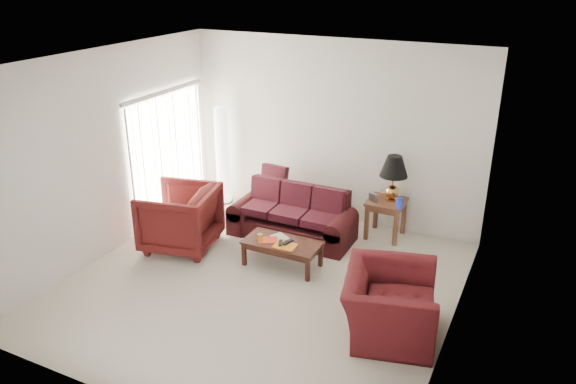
% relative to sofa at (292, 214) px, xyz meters
% --- Properties ---
extents(floor, '(5.00, 5.00, 0.00)m').
position_rel_sofa_xyz_m(floor, '(0.24, -1.47, -0.40)').
color(floor, beige).
rests_on(floor, ground).
extents(blinds, '(0.10, 2.00, 2.16)m').
position_rel_sofa_xyz_m(blinds, '(-2.18, -0.17, 0.68)').
color(blinds, silver).
rests_on(blinds, ground).
extents(sofa, '(2.00, 0.95, 0.80)m').
position_rel_sofa_xyz_m(sofa, '(0.00, 0.00, 0.00)').
color(sofa, black).
rests_on(sofa, ground).
extents(throw_pillow, '(0.47, 0.26, 0.48)m').
position_rel_sofa_xyz_m(throw_pillow, '(-0.62, 0.60, 0.28)').
color(throw_pillow, black).
rests_on(throw_pillow, sofa).
extents(end_table, '(0.60, 0.60, 0.62)m').
position_rel_sofa_xyz_m(end_table, '(1.32, 0.68, -0.09)').
color(end_table, '#50281B').
rests_on(end_table, ground).
extents(table_lamp, '(0.57, 0.57, 0.73)m').
position_rel_sofa_xyz_m(table_lamp, '(1.38, 0.73, 0.58)').
color(table_lamp, '#B47538').
rests_on(table_lamp, end_table).
extents(clock, '(0.15, 0.10, 0.14)m').
position_rel_sofa_xyz_m(clock, '(1.14, 0.53, 0.29)').
color(clock, silver).
rests_on(clock, end_table).
extents(blue_canister, '(0.11, 0.11, 0.17)m').
position_rel_sofa_xyz_m(blue_canister, '(1.57, 0.47, 0.30)').
color(blue_canister, '#1A2BAB').
rests_on(blue_canister, end_table).
extents(picture_frame, '(0.16, 0.18, 0.05)m').
position_rel_sofa_xyz_m(picture_frame, '(1.21, 0.87, 0.30)').
color(picture_frame, '#AEADB1').
rests_on(picture_frame, end_table).
extents(floor_lamp, '(0.31, 0.31, 1.78)m').
position_rel_sofa_xyz_m(floor_lamp, '(-1.71, 0.73, 0.49)').
color(floor_lamp, silver).
rests_on(floor_lamp, ground).
extents(armchair_left, '(1.25, 1.23, 0.97)m').
position_rel_sofa_xyz_m(armchair_left, '(-1.38, -1.03, 0.08)').
color(armchair_left, '#481110').
rests_on(armchair_left, ground).
extents(armchair_right, '(1.29, 1.40, 0.77)m').
position_rel_sofa_xyz_m(armchair_right, '(2.09, -1.73, -0.01)').
color(armchair_right, '#481014').
rests_on(armchair_right, ground).
extents(coffee_table, '(1.18, 0.75, 0.38)m').
position_rel_sofa_xyz_m(coffee_table, '(0.27, -0.88, -0.21)').
color(coffee_table, black).
rests_on(coffee_table, ground).
extents(magazine_red, '(0.34, 0.31, 0.02)m').
position_rel_sofa_xyz_m(magazine_red, '(0.08, -0.93, -0.01)').
color(magazine_red, red).
rests_on(magazine_red, coffee_table).
extents(magazine_white, '(0.31, 0.28, 0.01)m').
position_rel_sofa_xyz_m(magazine_white, '(0.18, -0.78, -0.01)').
color(magazine_white, silver).
rests_on(magazine_white, coffee_table).
extents(magazine_orange, '(0.32, 0.24, 0.02)m').
position_rel_sofa_xyz_m(magazine_orange, '(0.37, -0.99, -0.01)').
color(magazine_orange, orange).
rests_on(magazine_orange, coffee_table).
extents(remote_a, '(0.11, 0.18, 0.02)m').
position_rel_sofa_xyz_m(remote_a, '(0.29, -0.96, 0.01)').
color(remote_a, black).
rests_on(remote_a, coffee_table).
extents(remote_b, '(0.10, 0.19, 0.02)m').
position_rel_sofa_xyz_m(remote_b, '(0.37, -0.90, 0.01)').
color(remote_b, black).
rests_on(remote_b, coffee_table).
extents(yellow_glass, '(0.09, 0.09, 0.13)m').
position_rel_sofa_xyz_m(yellow_glass, '(-0.00, -1.03, 0.05)').
color(yellow_glass, gold).
rests_on(yellow_glass, coffee_table).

